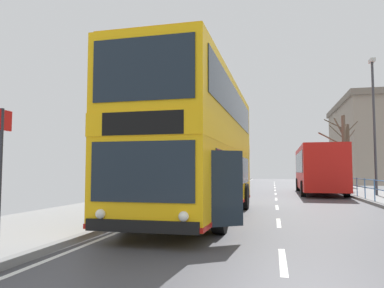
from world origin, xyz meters
TOP-DOWN VIEW (x-y plane):
  - double_decker_bus_main at (-2.54, 7.96)m, footprint 3.18×10.26m
  - background_bus_far_lane at (2.90, 22.91)m, footprint 2.87×10.83m
  - bus_stop_sign_near at (-4.76, 1.57)m, footprint 0.08×0.44m
  - street_lamp_far_side at (5.71, 19.39)m, footprint 0.28×0.60m
  - bare_tree_far_00 at (6.57, 32.43)m, footprint 2.99×1.58m
  - bare_tree_far_01 at (5.16, 26.22)m, footprint 2.62×2.08m

SIDE VIEW (x-z plane):
  - bus_stop_sign_near at x=-4.76m, z-range 0.44..2.92m
  - background_bus_far_lane at x=2.90m, z-range 0.15..3.28m
  - double_decker_bus_main at x=-2.54m, z-range 0.10..4.63m
  - bare_tree_far_00 at x=6.57m, z-range -0.03..6.33m
  - bare_tree_far_01 at x=5.16m, z-range 0.33..6.22m
  - street_lamp_far_side at x=5.71m, z-range 0.75..8.80m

